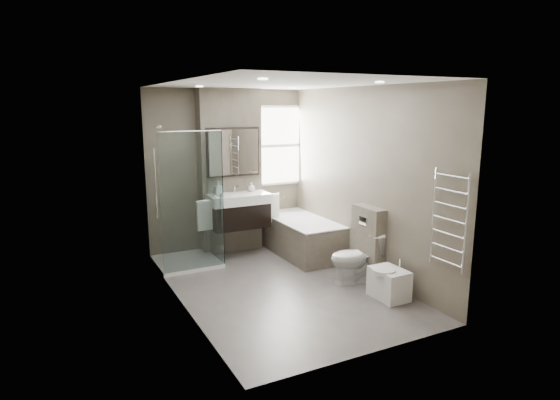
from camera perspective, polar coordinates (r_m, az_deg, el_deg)
room at (r=5.90m, az=0.06°, el=1.30°), size 2.70×3.90×2.70m
vanity_pier at (r=7.51m, az=-6.11°, el=3.43°), size 1.00×0.25×2.60m
vanity at (r=7.29m, az=-5.04°, el=-1.27°), size 0.95×0.47×0.66m
mirror_cabinet at (r=7.32m, az=-5.71°, el=5.83°), size 0.86×0.08×0.76m
towel_left at (r=7.09m, az=-9.17°, el=-1.90°), size 0.24×0.06×0.44m
towel_right at (r=7.49m, az=-1.00°, el=-1.03°), size 0.24×0.06×0.44m
shower_enclosure at (r=7.04m, az=-10.46°, el=-3.96°), size 0.90×0.90×2.00m
bathtub at (r=7.50m, az=2.55°, el=-4.22°), size 0.75×1.60×0.57m
window at (r=7.92m, az=-0.30°, el=6.65°), size 0.98×0.06×1.33m
toilet at (r=6.38m, az=9.17°, el=-6.94°), size 0.73×0.49×0.69m
cistern_box at (r=6.52m, az=10.64°, el=-5.15°), size 0.19×0.55×1.00m
bidet at (r=5.99m, az=13.10°, el=-9.83°), size 0.40×0.47×0.49m
towel_radiator at (r=5.42m, az=19.92°, el=-2.26°), size 0.03×0.49×1.10m
soap_bottle_a at (r=7.18m, az=-7.47°, el=1.46°), size 0.10×0.10×0.21m
soap_bottle_b at (r=7.40m, az=-3.52°, el=1.59°), size 0.11×0.11×0.15m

